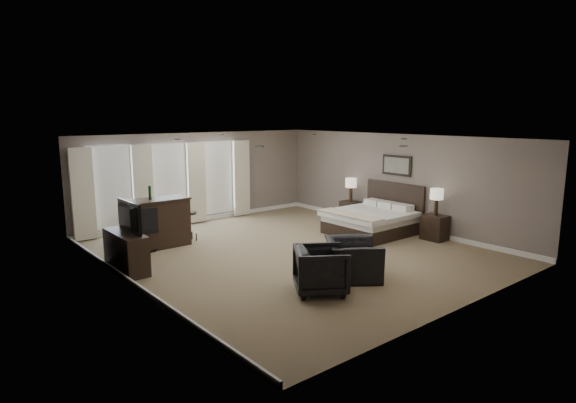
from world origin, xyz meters
TOP-DOWN VIEW (x-y plane):
  - room at (0.00, 0.00)m, footprint 7.60×8.60m
  - window_bay at (-1.00, 4.11)m, footprint 5.25×0.20m
  - bed at (2.58, 0.01)m, footprint 2.00×1.91m
  - nightstand_near at (3.47, -1.44)m, footprint 0.47×0.58m
  - nightstand_far at (3.47, 1.46)m, footprint 0.44×0.53m
  - lamp_near at (3.47, -1.44)m, footprint 0.33×0.33m
  - lamp_far at (3.47, 1.46)m, footprint 0.33×0.33m
  - wall_art at (3.70, 0.01)m, footprint 0.04×0.96m
  - dresser at (-3.45, 1.10)m, footprint 0.44×1.37m
  - tv at (-3.45, 1.10)m, footprint 0.62×1.08m
  - armchair_near at (-0.22, -2.08)m, footprint 1.25×1.33m
  - armchair_far at (-1.24, -2.27)m, footprint 1.18×1.20m
  - bar_counter at (-2.13, 2.36)m, footprint 1.35×0.70m
  - bar_stool_left at (-2.28, 3.53)m, footprint 0.48×0.48m
  - bar_stool_right at (-1.34, 2.37)m, footprint 0.38×0.38m
  - desk_chair at (-2.53, 2.24)m, footprint 0.64×0.64m

SIDE VIEW (x-z plane):
  - nightstand_far at x=3.47m, z-range 0.00..0.58m
  - nightstand_near at x=3.47m, z-range 0.00..0.63m
  - bar_stool_right at x=-1.34m, z-range 0.00..0.74m
  - dresser at x=-3.45m, z-range 0.00..0.80m
  - bar_stool_left at x=-2.28m, z-range 0.00..0.81m
  - armchair_far at x=-1.24m, z-range 0.00..0.91m
  - armchair_near at x=-0.22m, z-range 0.00..0.98m
  - desk_chair at x=-2.53m, z-range 0.00..1.05m
  - bar_counter at x=-2.13m, z-range 0.00..1.17m
  - bed at x=2.58m, z-range 0.00..1.27m
  - tv at x=-3.45m, z-range 0.80..0.94m
  - lamp_far at x=3.47m, z-range 0.58..1.27m
  - lamp_near at x=3.47m, z-range 0.63..1.30m
  - window_bay at x=-1.00m, z-range 0.05..2.35m
  - room at x=0.00m, z-range -0.02..2.62m
  - wall_art at x=3.70m, z-range 1.47..2.03m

